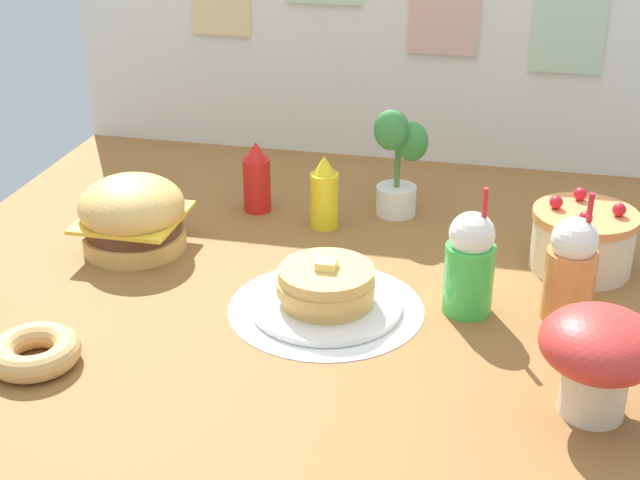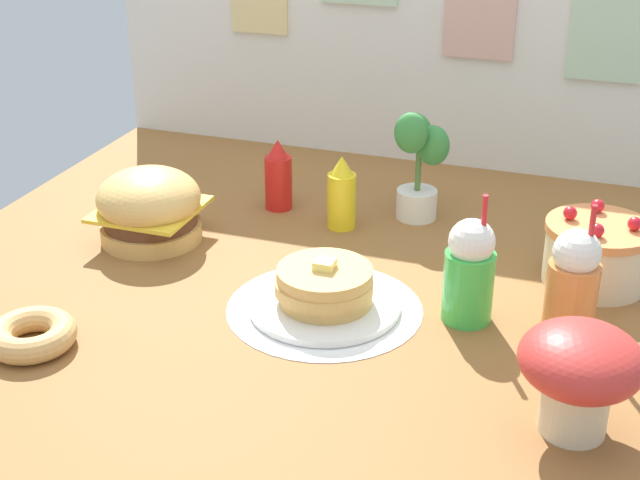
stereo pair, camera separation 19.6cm
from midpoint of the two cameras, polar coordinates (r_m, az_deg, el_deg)
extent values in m
cube|color=brown|center=(2.01, -4.05, -4.74)|extent=(1.94, 2.02, 0.02)
cube|color=silver|center=(2.78, 1.75, 13.34)|extent=(1.94, 0.03, 0.83)
cube|color=beige|center=(2.88, -8.31, 14.69)|extent=(0.19, 0.01, 0.21)
cube|color=#D8A599|center=(2.72, 5.76, 13.94)|extent=(0.21, 0.01, 0.23)
cube|color=#B2D1B2|center=(2.70, 13.41, 12.84)|extent=(0.20, 0.01, 0.26)
cylinder|color=white|center=(2.01, -2.42, -4.39)|extent=(0.44, 0.44, 0.00)
cylinder|color=#DBA859|center=(2.34, -13.98, -0.03)|extent=(0.26, 0.26, 0.04)
cylinder|color=#59331E|center=(2.32, -14.08, 0.85)|extent=(0.24, 0.24, 0.03)
cube|color=yellow|center=(2.31, -14.14, 1.35)|extent=(0.25, 0.25, 0.01)
ellipsoid|color=#E5B260|center=(2.30, -14.22, 2.05)|extent=(0.26, 0.26, 0.15)
cylinder|color=white|center=(2.00, -2.43, -4.15)|extent=(0.34, 0.34, 0.01)
cylinder|color=#E0AD5B|center=(1.99, -2.35, -3.62)|extent=(0.21, 0.21, 0.03)
cylinder|color=#E0AD5B|center=(1.98, -2.50, -2.95)|extent=(0.22, 0.22, 0.03)
cylinder|color=#E0AD5B|center=(1.96, -2.46, -2.24)|extent=(0.21, 0.21, 0.03)
cube|color=#F7E072|center=(1.95, -2.48, -1.60)|extent=(0.04, 0.04, 0.02)
cylinder|color=beige|center=(2.21, 13.80, -0.33)|extent=(0.24, 0.24, 0.13)
cylinder|color=#EA8C4C|center=(2.18, 14.00, 1.42)|extent=(0.25, 0.25, 0.02)
sphere|color=red|center=(2.17, 15.94, 1.79)|extent=(0.03, 0.03, 0.03)
sphere|color=red|center=(2.24, 13.72, 2.78)|extent=(0.03, 0.03, 0.03)
sphere|color=red|center=(2.18, 12.21, 2.29)|extent=(0.03, 0.03, 0.03)
sphere|color=red|center=(2.11, 13.90, 1.31)|extent=(0.03, 0.03, 0.03)
cylinder|color=red|center=(2.48, -6.27, 3.44)|extent=(0.08, 0.08, 0.15)
cone|color=red|center=(2.44, -6.38, 5.59)|extent=(0.06, 0.06, 0.05)
cylinder|color=yellow|center=(2.37, -2.10, 2.47)|extent=(0.08, 0.08, 0.15)
cone|color=yellow|center=(2.33, -2.14, 4.71)|extent=(0.06, 0.06, 0.05)
cylinder|color=green|center=(1.98, 6.56, -2.51)|extent=(0.11, 0.11, 0.16)
sphere|color=white|center=(1.93, 6.72, 0.29)|extent=(0.10, 0.10, 0.10)
cylinder|color=red|center=(1.91, 7.42, 1.09)|extent=(0.01, 0.03, 0.16)
cylinder|color=orange|center=(1.99, 12.73, -2.84)|extent=(0.11, 0.11, 0.16)
sphere|color=white|center=(1.94, 13.03, -0.07)|extent=(0.10, 0.10, 0.10)
cylinder|color=red|center=(1.93, 13.77, 0.73)|extent=(0.01, 0.03, 0.16)
torus|color=tan|center=(1.93, -20.42, -6.72)|extent=(0.18, 0.18, 0.06)
torus|color=#F2E5C6|center=(1.92, -20.44, -6.62)|extent=(0.18, 0.18, 0.05)
cylinder|color=white|center=(2.46, 2.55, 2.49)|extent=(0.11, 0.11, 0.08)
cylinder|color=#4C7238|center=(2.42, 2.60, 4.87)|extent=(0.02, 0.02, 0.14)
ellipsoid|color=#38843D|center=(2.40, 3.47, 6.18)|extent=(0.09, 0.06, 0.11)
ellipsoid|color=#38843D|center=(2.42, 2.32, 6.90)|extent=(0.09, 0.06, 0.11)
ellipsoid|color=#38843D|center=(2.36, 2.11, 6.90)|extent=(0.09, 0.06, 0.11)
cylinder|color=beige|center=(1.71, 13.72, -9.26)|extent=(0.12, 0.12, 0.10)
ellipsoid|color=red|center=(1.66, 14.08, -6.46)|extent=(0.22, 0.22, 0.12)
camera|label=1|loc=(0.10, -92.86, -1.38)|focal=50.72mm
camera|label=2|loc=(0.10, 87.14, 1.38)|focal=50.72mm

